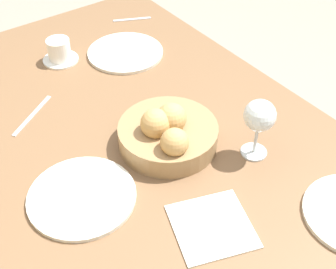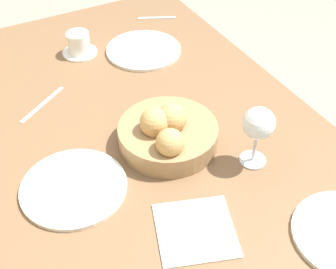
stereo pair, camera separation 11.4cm
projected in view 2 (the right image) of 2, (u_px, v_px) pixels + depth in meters
dining_table at (155, 177)px, 1.20m from camera, size 1.59×0.92×0.73m
bread_basket at (167, 133)px, 1.13m from camera, size 0.25×0.25×0.11m
plate_near_right at (144, 50)px, 1.48m from camera, size 0.24×0.24×0.01m
plate_far_center at (74, 187)px, 1.05m from camera, size 0.24×0.24×0.01m
wine_glass at (258, 125)px, 1.05m from camera, size 0.08×0.08×0.16m
coffee_cup at (80, 44)px, 1.46m from camera, size 0.11×0.11×0.07m
knife_silver at (43, 104)px, 1.28m from camera, size 0.11×0.15×0.00m
spoon_coffee at (157, 18)px, 1.65m from camera, size 0.07×0.12×0.00m
napkin at (195, 230)px, 0.97m from camera, size 0.20×0.20×0.00m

